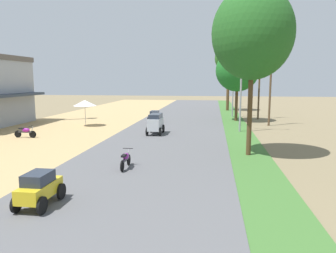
% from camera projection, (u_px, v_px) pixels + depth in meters
% --- Properties ---
extents(parked_motorbike_fourth, '(1.80, 0.54, 0.94)m').
position_uv_depth(parked_motorbike_fourth, '(25.00, 131.00, 25.25)').
color(parked_motorbike_fourth, black).
rests_on(parked_motorbike_fourth, dirt_shoulder).
extents(vendor_umbrella, '(2.20, 2.20, 2.52)m').
position_uv_depth(vendor_umbrella, '(85.00, 103.00, 31.42)').
color(vendor_umbrella, '#99999E').
rests_on(vendor_umbrella, dirt_shoulder).
extents(median_tree_nearest, '(4.68, 4.68, 9.78)m').
position_uv_depth(median_tree_nearest, '(253.00, 34.00, 18.58)').
color(median_tree_nearest, '#4C351E').
rests_on(median_tree_nearest, median_strip).
extents(median_tree_second, '(4.65, 4.65, 7.76)m').
position_uv_depth(median_tree_second, '(237.00, 70.00, 34.97)').
color(median_tree_second, '#4C351E').
rests_on(median_tree_second, median_strip).
extents(median_tree_third, '(3.99, 3.99, 9.53)m').
position_uv_depth(median_tree_third, '(229.00, 59.00, 46.78)').
color(median_tree_third, '#4C351E').
rests_on(median_tree_third, median_strip).
extents(streetlamp_near, '(3.16, 0.20, 8.29)m').
position_uv_depth(streetlamp_near, '(241.00, 77.00, 27.69)').
color(streetlamp_near, gray).
rests_on(streetlamp_near, median_strip).
extents(streetlamp_mid, '(3.16, 0.20, 8.24)m').
position_uv_depth(streetlamp_mid, '(233.00, 78.00, 38.90)').
color(streetlamp_mid, gray).
rests_on(streetlamp_mid, median_strip).
extents(streetlamp_far, '(3.16, 0.20, 7.46)m').
position_uv_depth(streetlamp_far, '(228.00, 81.00, 52.21)').
color(streetlamp_far, gray).
rests_on(streetlamp_far, median_strip).
extents(utility_pole_near, '(1.80, 0.20, 8.28)m').
position_uv_depth(utility_pole_near, '(271.00, 82.00, 31.71)').
color(utility_pole_near, brown).
rests_on(utility_pole_near, ground).
extents(utility_pole_far, '(1.80, 0.20, 8.76)m').
position_uv_depth(utility_pole_far, '(259.00, 79.00, 37.04)').
color(utility_pole_far, brown).
rests_on(utility_pole_far, ground).
extents(car_hatchback_yellow, '(1.04, 2.00, 1.23)m').
position_uv_depth(car_hatchback_yellow, '(39.00, 188.00, 11.55)').
color(car_hatchback_yellow, gold).
rests_on(car_hatchback_yellow, road_strip).
extents(car_van_silver, '(1.19, 2.41, 1.67)m').
position_uv_depth(car_van_silver, '(155.00, 123.00, 26.81)').
color(car_van_silver, '#B7BCC1').
rests_on(car_van_silver, road_strip).
extents(car_sedan_white, '(1.10, 2.26, 1.19)m').
position_uv_depth(car_sedan_white, '(154.00, 116.00, 34.47)').
color(car_sedan_white, silver).
rests_on(car_sedan_white, road_strip).
extents(motorbike_ahead_third, '(0.54, 1.80, 0.94)m').
position_uv_depth(motorbike_ahead_third, '(126.00, 159.00, 16.52)').
color(motorbike_ahead_third, black).
rests_on(motorbike_ahead_third, road_strip).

